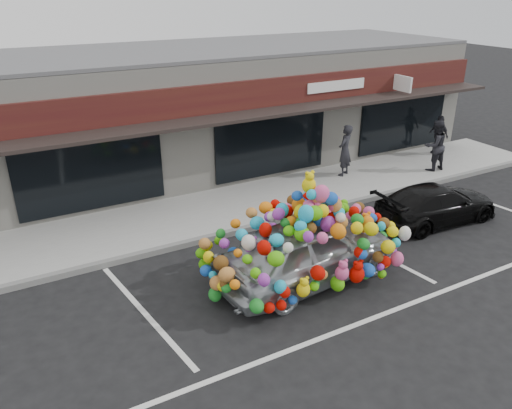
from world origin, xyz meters
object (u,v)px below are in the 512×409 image
black_sedan (436,204)px  pedestrian_b (435,145)px  toy_car (307,244)px  pedestrian_a (345,150)px  pedestrian_c (439,135)px

black_sedan → pedestrian_b: size_ratio=2.11×
toy_car → black_sedan: toy_car is taller
pedestrian_a → pedestrian_b: size_ratio=0.98×
pedestrian_a → pedestrian_c: bearing=153.3°
toy_car → black_sedan: bearing=-86.8°
toy_car → pedestrian_a: (4.87, 4.85, 0.11)m
pedestrian_c → black_sedan: bearing=-45.5°
black_sedan → pedestrian_a: size_ratio=2.14×
black_sedan → pedestrian_c: pedestrian_c is taller
black_sedan → pedestrian_c: 6.24m
pedestrian_b → pedestrian_c: size_ratio=1.19×
black_sedan → toy_car: bearing=101.6°
toy_car → pedestrian_a: 6.87m
toy_car → pedestrian_c: size_ratio=3.21×
pedestrian_b → black_sedan: bearing=46.7°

